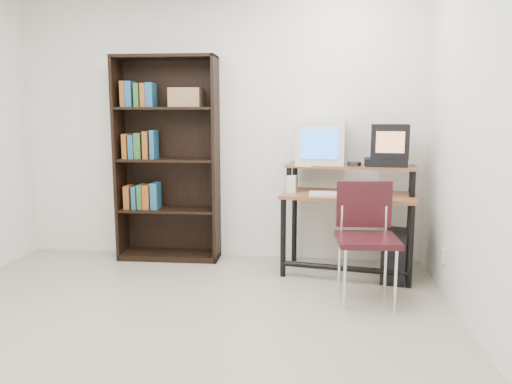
# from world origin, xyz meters

# --- Properties ---
(floor) EXTENTS (4.00, 4.00, 0.01)m
(floor) POSITION_xyz_m (0.00, 0.00, -0.01)
(floor) COLOR #B1A993
(floor) RESTS_ON ground
(back_wall) EXTENTS (4.00, 0.01, 2.60)m
(back_wall) POSITION_xyz_m (0.00, 2.00, 1.30)
(back_wall) COLOR white
(back_wall) RESTS_ON floor
(right_wall) EXTENTS (0.01, 4.00, 2.60)m
(right_wall) POSITION_xyz_m (2.00, 0.00, 1.30)
(right_wall) COLOR white
(right_wall) RESTS_ON floor
(computer_desk) EXTENTS (1.24, 0.76, 0.98)m
(computer_desk) POSITION_xyz_m (1.25, 1.57, 0.68)
(computer_desk) COLOR brown
(computer_desk) RESTS_ON floor
(crt_monitor) EXTENTS (0.47, 0.47, 0.41)m
(crt_monitor) POSITION_xyz_m (1.00, 1.75, 1.18)
(crt_monitor) COLOR silver
(crt_monitor) RESTS_ON computer_desk
(vcr) EXTENTS (0.38, 0.28, 0.08)m
(vcr) POSITION_xyz_m (1.57, 1.60, 1.01)
(vcr) COLOR black
(vcr) RESTS_ON computer_desk
(crt_tv) EXTENTS (0.35, 0.35, 0.30)m
(crt_tv) POSITION_xyz_m (1.60, 1.63, 1.20)
(crt_tv) COLOR black
(crt_tv) RESTS_ON vcr
(cd_spindle) EXTENTS (0.15, 0.15, 0.05)m
(cd_spindle) POSITION_xyz_m (1.29, 1.58, 0.99)
(cd_spindle) COLOR #26262B
(cd_spindle) RESTS_ON computer_desk
(keyboard) EXTENTS (0.47, 0.22, 0.03)m
(keyboard) POSITION_xyz_m (1.13, 1.46, 0.74)
(keyboard) COLOR silver
(keyboard) RESTS_ON computer_desk
(mousepad) EXTENTS (0.23, 0.19, 0.01)m
(mousepad) POSITION_xyz_m (1.54, 1.43, 0.72)
(mousepad) COLOR black
(mousepad) RESTS_ON computer_desk
(mouse) EXTENTS (0.10, 0.07, 0.03)m
(mouse) POSITION_xyz_m (1.55, 1.41, 0.74)
(mouse) COLOR white
(mouse) RESTS_ON mousepad
(desk_speaker) EXTENTS (0.09, 0.09, 0.17)m
(desk_speaker) POSITION_xyz_m (0.74, 1.57, 0.80)
(desk_speaker) COLOR silver
(desk_speaker) RESTS_ON computer_desk
(pc_tower) EXTENTS (0.30, 0.48, 0.42)m
(pc_tower) POSITION_xyz_m (1.66, 1.44, 0.21)
(pc_tower) COLOR black
(pc_tower) RESTS_ON floor
(school_chair) EXTENTS (0.48, 0.48, 0.91)m
(school_chair) POSITION_xyz_m (1.35, 0.94, 0.57)
(school_chair) COLOR black
(school_chair) RESTS_ON floor
(bookshelf) EXTENTS (1.00, 0.35, 1.99)m
(bookshelf) POSITION_xyz_m (-0.50, 1.86, 1.01)
(bookshelf) COLOR black
(bookshelf) RESTS_ON floor
(wall_outlet) EXTENTS (0.02, 0.08, 0.12)m
(wall_outlet) POSITION_xyz_m (1.99, 1.15, 0.30)
(wall_outlet) COLOR beige
(wall_outlet) RESTS_ON right_wall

